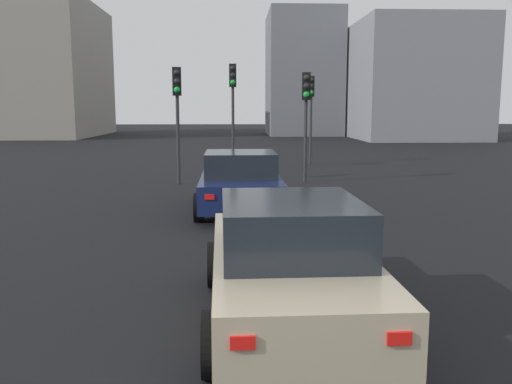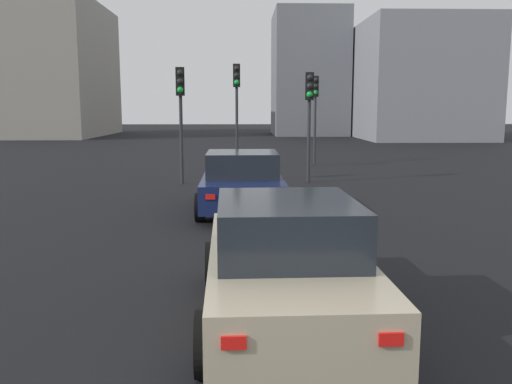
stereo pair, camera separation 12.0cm
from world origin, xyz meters
name	(u,v)px [view 1 (the left image)]	position (x,y,z in m)	size (l,w,h in m)	color
car_navy_lead	(240,182)	(10.05, 0.24, 0.71)	(4.15, 2.14, 1.46)	#141E4C
car_beige_second	(289,263)	(3.01, -0.24, 0.72)	(4.31, 2.03, 1.49)	tan
traffic_light_near_left	(233,94)	(18.91, 0.43, 3.02)	(0.32, 0.28, 4.21)	#2D2D30
traffic_light_near_right	(306,104)	(15.06, -1.99, 2.63)	(0.32, 0.30, 3.64)	#2D2D30
traffic_light_far_left	(177,101)	(14.82, 2.21, 2.73)	(0.32, 0.29, 3.78)	#2D2D30
traffic_light_far_right	(311,101)	(21.10, -3.01, 2.79)	(0.33, 0.31, 3.87)	#2D2D30
building_facade_left	(414,81)	(40.85, -14.00, 4.62)	(10.39, 9.24, 9.23)	gray
building_facade_center	(303,74)	(48.24, -6.00, 5.54)	(8.48, 6.45, 11.08)	slate
building_facade_right	(57,70)	(46.80, 16.00, 5.76)	(14.57, 6.91, 11.52)	gray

